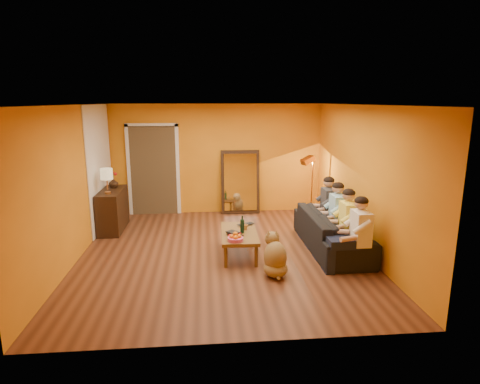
{
  "coord_description": "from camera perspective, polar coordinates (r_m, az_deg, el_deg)",
  "views": [
    {
      "loc": [
        -0.31,
        -6.77,
        2.67
      ],
      "look_at": [
        0.35,
        0.5,
        1.0
      ],
      "focal_mm": 30.0,
      "sensor_mm": 36.0,
      "label": 1
    }
  ],
  "objects": [
    {
      "name": "door_jamb_left",
      "position": [
        9.77,
        -15.51,
        2.88
      ],
      "size": [
        0.08,
        0.06,
        2.2
      ],
      "primitive_type": "cube",
      "color": "white",
      "rests_on": "wall_back"
    },
    {
      "name": "coffee_table",
      "position": [
        7.12,
        -0.13,
        -7.31
      ],
      "size": [
        0.66,
        1.24,
        0.42
      ],
      "primitive_type": null,
      "rotation": [
        0.0,
        0.0,
        -0.03
      ],
      "color": "brown",
      "rests_on": "floor"
    },
    {
      "name": "person_far_left",
      "position": [
        6.64,
        16.75,
        -5.75
      ],
      "size": [
        0.7,
        0.44,
        1.22
      ],
      "primitive_type": null,
      "color": "white",
      "rests_on": "sofa"
    },
    {
      "name": "person_mid_right",
      "position": [
        7.62,
        13.71,
        -3.17
      ],
      "size": [
        0.7,
        0.44,
        1.22
      ],
      "primitive_type": null,
      "color": "#95CBE6",
      "rests_on": "sofa"
    },
    {
      "name": "book_upper",
      "position": [
        6.83,
        -1.49,
        -5.9
      ],
      "size": [
        0.26,
        0.26,
        0.02
      ],
      "primitive_type": "imported",
      "rotation": [
        0.0,
        0.0,
        0.71
      ],
      "color": "black",
      "rests_on": "book_mid"
    },
    {
      "name": "book_lower",
      "position": [
        6.85,
        -1.49,
        -6.18
      ],
      "size": [
        0.3,
        0.33,
        0.03
      ],
      "primitive_type": "imported",
      "rotation": [
        0.0,
        0.0,
        0.41
      ],
      "color": "#322110",
      "rests_on": "coffee_table"
    },
    {
      "name": "person_mid_left",
      "position": [
        7.13,
        15.12,
        -4.37
      ],
      "size": [
        0.7,
        0.44,
        1.22
      ],
      "primitive_type": null,
      "color": "#F6E552",
      "rests_on": "sofa"
    },
    {
      "name": "vase",
      "position": [
        8.95,
        -17.55,
        1.24
      ],
      "size": [
        0.2,
        0.2,
        0.21
      ],
      "primitive_type": "imported",
      "color": "#322110",
      "rests_on": "sideboard"
    },
    {
      "name": "door_header",
      "position": [
        9.57,
        -12.49,
        9.29
      ],
      "size": [
        1.22,
        0.06,
        0.08
      ],
      "primitive_type": "cube",
      "color": "white",
      "rests_on": "wall_back"
    },
    {
      "name": "doorway_recess",
      "position": [
        9.81,
        -12.1,
        3.09
      ],
      "size": [
        1.06,
        0.3,
        2.1
      ],
      "primitive_type": "cube",
      "color": "#3F2D19",
      "rests_on": "floor"
    },
    {
      "name": "white_accent",
      "position": [
        8.9,
        -19.31,
        3.3
      ],
      "size": [
        0.02,
        1.9,
        2.58
      ],
      "primitive_type": "cube",
      "color": "white",
      "rests_on": "wall_left"
    },
    {
      "name": "mirror_frame",
      "position": [
        9.63,
        0.04,
        1.45
      ],
      "size": [
        0.92,
        0.27,
        1.51
      ],
      "primitive_type": "cube",
      "rotation": [
        -0.14,
        0.0,
        0.0
      ],
      "color": "#322110",
      "rests_on": "floor"
    },
    {
      "name": "person_far_right",
      "position": [
        8.12,
        12.48,
        -2.11
      ],
      "size": [
        0.7,
        0.44,
        1.22
      ],
      "primitive_type": null,
      "color": "#35353A",
      "rests_on": "sofa"
    },
    {
      "name": "room_shell",
      "position": [
        7.27,
        -2.66,
        2.02
      ],
      "size": [
        5.0,
        5.5,
        2.6
      ],
      "color": "brown",
      "rests_on": "ground"
    },
    {
      "name": "sideboard",
      "position": [
        8.83,
        -17.65,
        -2.46
      ],
      "size": [
        0.44,
        1.18,
        0.85
      ],
      "primitive_type": "cube",
      "color": "#322110",
      "rests_on": "floor"
    },
    {
      "name": "laptop",
      "position": [
        7.4,
        1.02,
        -4.72
      ],
      "size": [
        0.38,
        0.34,
        0.03
      ],
      "primitive_type": "imported",
      "rotation": [
        0.0,
        0.0,
        0.49
      ],
      "color": "black",
      "rests_on": "coffee_table"
    },
    {
      "name": "flowers",
      "position": [
        8.91,
        -17.64,
        2.56
      ],
      "size": [
        0.17,
        0.17,
        0.39
      ],
      "primitive_type": null,
      "color": "red",
      "rests_on": "vase"
    },
    {
      "name": "tumbler",
      "position": [
        7.16,
        0.75,
        -5.01
      ],
      "size": [
        0.13,
        0.13,
        0.1
      ],
      "primitive_type": "imported",
      "rotation": [
        0.0,
        0.0,
        -0.3
      ],
      "color": "#B27F3F",
      "rests_on": "coffee_table"
    },
    {
      "name": "door_jamb_right",
      "position": [
        9.64,
        -8.82,
        3.06
      ],
      "size": [
        0.08,
        0.06,
        2.2
      ],
      "primitive_type": "cube",
      "color": "white",
      "rests_on": "wall_back"
    },
    {
      "name": "floor_lamp",
      "position": [
        9.16,
        10.18,
        0.4
      ],
      "size": [
        0.37,
        0.34,
        1.44
      ],
      "primitive_type": null,
      "rotation": [
        0.0,
        0.0,
        0.39
      ],
      "color": "#CA803B",
      "rests_on": "floor"
    },
    {
      "name": "dog",
      "position": [
        6.32,
        5.04,
        -8.75
      ],
      "size": [
        0.52,
        0.67,
        0.69
      ],
      "primitive_type": null,
      "rotation": [
        0.0,
        0.0,
        -0.27
      ],
      "color": "olive",
      "rests_on": "floor"
    },
    {
      "name": "book_mid",
      "position": [
        6.85,
        -1.41,
        -5.99
      ],
      "size": [
        0.24,
        0.27,
        0.02
      ],
      "primitive_type": "imported",
      "rotation": [
        0.0,
        0.0,
        -0.45
      ],
      "color": "red",
      "rests_on": "book_lower"
    },
    {
      "name": "mirror_glass",
      "position": [
        9.59,
        0.06,
        1.4
      ],
      "size": [
        0.78,
        0.21,
        1.35
      ],
      "primitive_type": "cube",
      "rotation": [
        -0.14,
        0.0,
        0.0
      ],
      "color": "white",
      "rests_on": "mirror_frame"
    },
    {
      "name": "fruit_bowl",
      "position": [
        6.6,
        -0.65,
        -6.32
      ],
      "size": [
        0.26,
        0.26,
        0.16
      ],
      "primitive_type": null,
      "color": "#D54B85",
      "rests_on": "coffee_table"
    },
    {
      "name": "wine_bottle",
      "position": [
        6.96,
        0.32,
        -4.62
      ],
      "size": [
        0.07,
        0.07,
        0.31
      ],
      "primitive_type": "cylinder",
      "color": "black",
      "rests_on": "coffee_table"
    },
    {
      "name": "sofa",
      "position": [
        7.57,
        12.91,
        -5.42
      ],
      "size": [
        2.29,
        0.89,
        0.67
      ],
      "primitive_type": "imported",
      "rotation": [
        0.0,
        0.0,
        1.57
      ],
      "color": "black",
      "rests_on": "floor"
    },
    {
      "name": "table_lamp",
      "position": [
        8.39,
        -18.39,
        1.48
      ],
      "size": [
        0.24,
        0.24,
        0.51
      ],
      "primitive_type": null,
      "color": "beige",
      "rests_on": "sideboard"
    }
  ]
}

